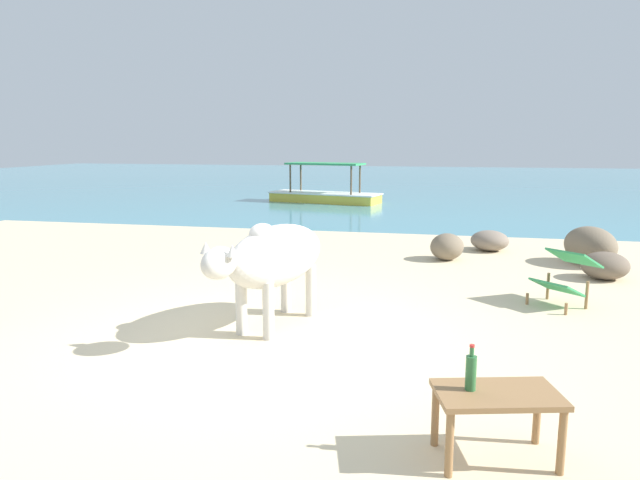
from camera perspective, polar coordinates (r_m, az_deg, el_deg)
sand_beach at (r=5.94m, az=-6.53°, el=-9.95°), size 18.00×14.00×0.04m
water_surface at (r=27.42m, az=8.42°, el=5.56°), size 60.00×36.00×0.03m
cow at (r=6.11m, az=-4.58°, el=-1.71°), size 1.01×2.07×1.16m
low_bench_table at (r=3.86m, az=17.25°, el=-15.28°), size 0.85×0.61×0.45m
bottle at (r=3.76m, az=14.82°, el=-12.59°), size 0.07×0.07×0.30m
deck_chair_near at (r=7.58m, az=23.30°, el=-3.14°), size 0.91×0.92×0.68m
shore_rock_large at (r=9.26m, az=26.55°, el=-2.30°), size 0.76×0.73×0.40m
shore_rock_medium at (r=10.24m, az=25.35°, el=-0.50°), size 1.01×1.17×0.62m
shore_rock_small at (r=9.85m, az=12.55°, el=-0.66°), size 0.77×0.79×0.45m
shore_rock_flat at (r=10.88m, az=16.57°, el=-0.06°), size 0.96×0.96×0.37m
boat_yellow at (r=18.89m, az=0.49°, el=4.63°), size 3.83×1.92×1.29m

